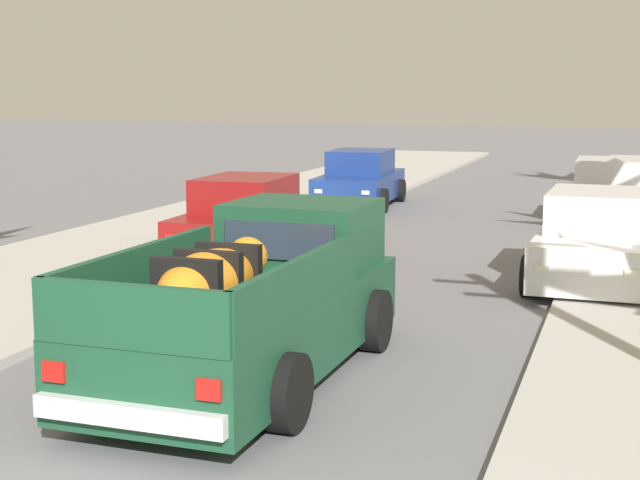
{
  "coord_description": "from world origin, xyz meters",
  "views": [
    {
      "loc": [
        3.87,
        -4.7,
        3.17
      ],
      "look_at": [
        -0.01,
        6.94,
        1.2
      ],
      "focal_mm": 52.65,
      "sensor_mm": 36.0,
      "label": 1
    }
  ],
  "objects_px": {
    "pickup_truck": "(256,304)",
    "car_left_mid": "(247,219)",
    "car_right_mid": "(596,241)",
    "car_left_far": "(360,180)",
    "car_right_near": "(609,193)"
  },
  "relations": [
    {
      "from": "car_right_near",
      "to": "car_right_mid",
      "type": "xyz_separation_m",
      "value": [
        -0.0,
        -7.71,
        0.0
      ]
    },
    {
      "from": "car_right_mid",
      "to": "pickup_truck",
      "type": "bearing_deg",
      "value": -117.89
    },
    {
      "from": "pickup_truck",
      "to": "car_right_mid",
      "type": "height_order",
      "value": "pickup_truck"
    },
    {
      "from": "pickup_truck",
      "to": "car_right_near",
      "type": "relative_size",
      "value": 1.23
    },
    {
      "from": "car_left_mid",
      "to": "car_right_mid",
      "type": "distance_m",
      "value": 6.52
    },
    {
      "from": "car_right_mid",
      "to": "car_left_mid",
      "type": "bearing_deg",
      "value": 174.19
    },
    {
      "from": "pickup_truck",
      "to": "car_left_mid",
      "type": "xyz_separation_m",
      "value": [
        -3.09,
        7.07,
        -0.1
      ]
    },
    {
      "from": "car_right_near",
      "to": "car_left_mid",
      "type": "distance_m",
      "value": 9.58
    },
    {
      "from": "car_right_mid",
      "to": "car_left_far",
      "type": "distance_m",
      "value": 11.08
    },
    {
      "from": "car_right_near",
      "to": "car_right_mid",
      "type": "bearing_deg",
      "value": -90.02
    },
    {
      "from": "car_right_near",
      "to": "car_left_far",
      "type": "distance_m",
      "value": 6.69
    },
    {
      "from": "car_right_mid",
      "to": "car_left_far",
      "type": "height_order",
      "value": "same"
    },
    {
      "from": "car_right_mid",
      "to": "car_right_near",
      "type": "bearing_deg",
      "value": 89.98
    },
    {
      "from": "pickup_truck",
      "to": "car_left_far",
      "type": "xyz_separation_m",
      "value": [
        -3.19,
        15.32,
        -0.1
      ]
    },
    {
      "from": "pickup_truck",
      "to": "car_left_mid",
      "type": "height_order",
      "value": "pickup_truck"
    }
  ]
}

